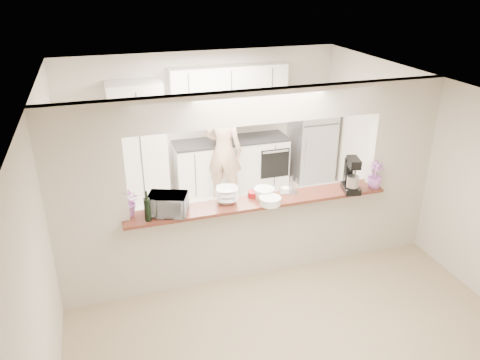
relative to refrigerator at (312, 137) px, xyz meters
name	(u,v)px	position (x,y,z in m)	size (l,w,h in m)	color
floor	(256,270)	(-2.05, -2.65, -0.85)	(6.00, 6.00, 0.00)	tan
tile_overlay	(225,218)	(-2.05, -1.10, -0.84)	(5.00, 2.90, 0.01)	beige
partition	(258,171)	(-2.05, -2.65, 0.63)	(5.00, 0.15, 2.50)	beige
bar_counter	(257,234)	(-2.05, -2.65, -0.27)	(3.40, 0.38, 1.09)	beige
kitchen_cabinets	(197,141)	(-2.24, 0.07, 0.12)	(3.15, 0.62, 2.25)	silver
refrigerator	(312,137)	(0.00, 0.00, 0.00)	(0.75, 0.70, 1.70)	#A1A0A5
flower_left	(128,201)	(-3.65, -2.60, 0.42)	(0.33, 0.28, 0.36)	#D16EA8
wine_bottle_a	(147,209)	(-3.45, -2.80, 0.39)	(0.07, 0.07, 0.37)	black
wine_bottle_b	(147,208)	(-3.45, -2.77, 0.38)	(0.07, 0.07, 0.37)	black
toaster_oven	(168,204)	(-3.20, -2.71, 0.37)	(0.46, 0.31, 0.25)	#A7A8AC
serving_bowls	(227,195)	(-2.45, -2.63, 0.34)	(0.27, 0.27, 0.20)	white
plate_stack_a	(264,193)	(-1.95, -2.62, 0.30)	(0.26, 0.26, 0.12)	white
plate_stack_b	(270,201)	(-1.95, -2.84, 0.29)	(0.27, 0.27, 0.10)	white
red_bowl	(254,194)	(-2.07, -2.57, 0.28)	(0.16, 0.16, 0.07)	maroon
tan_bowl	(262,197)	(-2.00, -2.68, 0.27)	(0.14, 0.14, 0.06)	#C3AB89
utensil_caddy	(289,186)	(-1.60, -2.60, 0.33)	(0.26, 0.18, 0.22)	silver
stand_mixer	(352,176)	(-0.80, -2.78, 0.45)	(0.27, 0.36, 0.47)	black
flower_right	(375,175)	(-0.45, -2.80, 0.42)	(0.20, 0.20, 0.37)	#CD6ECB
person	(224,151)	(-1.85, -0.35, 0.04)	(0.65, 0.43, 1.78)	tan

